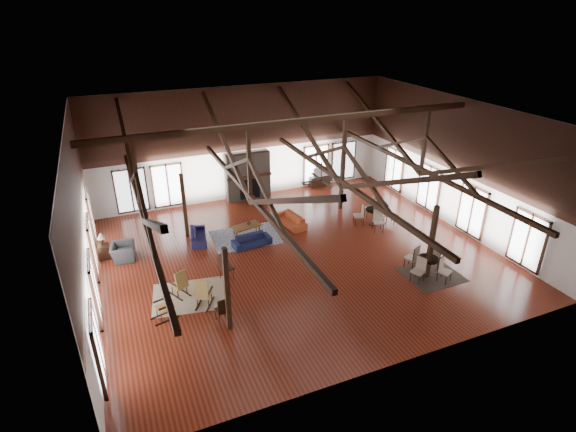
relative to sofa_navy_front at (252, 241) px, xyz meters
name	(u,v)px	position (x,y,z in m)	size (l,w,h in m)	color
floor	(297,255)	(1.54, -1.50, -0.25)	(16.00, 16.00, 0.00)	maroon
ceiling	(299,115)	(1.54, -1.50, 5.75)	(16.00, 14.00, 0.02)	black
wall_back	(244,143)	(1.54, 5.50, 2.75)	(16.00, 0.02, 6.00)	silver
wall_front	(403,281)	(1.54, -8.50, 2.75)	(16.00, 0.02, 6.00)	silver
wall_left	(81,225)	(-6.46, -1.50, 2.75)	(0.02, 14.00, 6.00)	silver
wall_right	(457,164)	(9.54, -1.50, 2.75)	(0.02, 14.00, 6.00)	silver
roof_truss	(298,165)	(1.54, -1.50, 3.78)	(15.60, 14.07, 3.14)	black
post_grid	(298,223)	(1.54, -1.50, 1.27)	(8.16, 7.16, 3.05)	black
fireplace	(248,176)	(1.54, 5.17, 1.04)	(2.50, 0.69, 2.60)	#665A4E
ceiling_fan	(321,179)	(2.04, -2.50, 3.48)	(1.60, 1.60, 0.75)	black
sofa_navy_front	(252,241)	(0.00, 0.00, 0.00)	(1.71, 0.67, 0.50)	#151939
sofa_navy_left	(198,235)	(-2.07, 1.40, 0.00)	(0.67, 1.71, 0.50)	#18153A
sofa_orange	(291,220)	(2.38, 1.20, 0.02)	(0.72, 1.85, 0.54)	#9C3C1E
coffee_table	(247,227)	(0.11, 1.05, 0.18)	(1.39, 0.89, 0.49)	brown
vase	(249,223)	(0.24, 1.10, 0.34)	(0.19, 0.19, 0.20)	#B2B2B2
armchair	(123,252)	(-5.33, 1.03, 0.09)	(0.91, 1.04, 0.68)	#333336
side_table_lamp	(103,249)	(-6.06, 1.39, 0.20)	(0.47, 0.47, 1.20)	black
rocking_chair_a	(180,284)	(-3.59, -2.56, 0.25)	(0.75, 0.93, 1.07)	#A37D3E
rocking_chair_b	(203,294)	(-2.97, -3.49, 0.28)	(0.84, 0.98, 1.12)	#A37D3E
rocking_chair_c	(166,304)	(-4.26, -3.61, 0.27)	(0.95, 0.65, 1.11)	#A37D3E
side_chair_a	(224,266)	(-1.84, -2.18, 0.40)	(0.58, 0.58, 1.11)	black
side_chair_b	(223,309)	(-2.57, -4.63, 0.31)	(0.47, 0.47, 0.97)	black
cafe_table_near	(428,263)	(5.66, -4.86, 0.25)	(1.94, 1.94, 1.00)	black
cafe_table_far	(374,214)	(6.16, -0.22, 0.28)	(2.06, 2.06, 1.05)	black
cup_near	(428,257)	(5.63, -4.85, 0.52)	(0.13, 0.13, 0.10)	#B2B2B2
cup_far	(375,208)	(6.18, -0.22, 0.56)	(0.14, 0.14, 0.11)	#B2B2B2
tv_console	(319,181)	(5.92, 5.25, 0.06)	(1.23, 0.46, 0.61)	black
television	(320,171)	(5.95, 5.25, 0.65)	(0.99, 0.13, 0.57)	#B2B2B2
rug_tan	(190,296)	(-3.31, -2.70, -0.24)	(2.67, 2.10, 0.01)	tan
rug_navy	(245,237)	(-0.02, 0.88, -0.24)	(3.01, 2.26, 0.01)	#171E41
rug_dark	(432,274)	(5.83, -4.98, -0.24)	(2.13, 1.93, 0.01)	black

